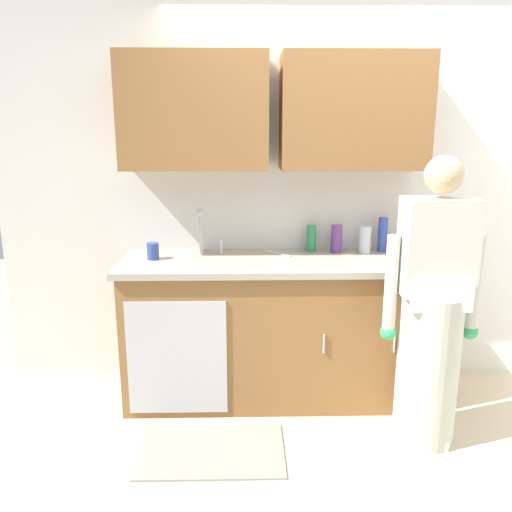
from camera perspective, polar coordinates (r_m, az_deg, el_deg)
name	(u,v)px	position (r m, az deg, el deg)	size (l,w,h in m)	color
ground_plane	(379,455)	(3.13, 13.47, -20.58)	(9.00, 9.00, 0.00)	beige
kitchen_wall_with_uppers	(334,171)	(3.54, 8.59, 9.27)	(4.80, 0.44, 2.70)	silver
counter_cabinet	(273,331)	(3.44, 1.91, -8.32)	(1.90, 0.62, 0.90)	brown
countertop	(274,262)	(3.30, 2.03, -0.72)	(1.96, 0.66, 0.04)	#A8A093
sink	(206,262)	(3.31, -5.54, -0.63)	(0.50, 0.36, 0.35)	#B7BABF
person_at_sink	(431,326)	(3.03, 18.74, -7.34)	(0.55, 0.34, 1.62)	white
floor_mat	(212,451)	(3.08, -4.88, -20.63)	(0.80, 0.50, 0.01)	gray
bottle_soap	(336,239)	(3.51, 8.87, 1.90)	(0.07, 0.07, 0.18)	#66388C
bottle_water_tall	(365,240)	(3.52, 11.92, 1.79)	(0.08, 0.08, 0.18)	silver
bottle_dish_liquid	(410,235)	(3.59, 16.59, 2.29)	(0.08, 0.08, 0.25)	#E05933
bottle_water_short	(311,238)	(3.52, 6.12, 1.95)	(0.06, 0.06, 0.18)	#2D8C4C
bottle_cleaner_spray	(383,235)	(3.59, 13.81, 2.32)	(0.06, 0.06, 0.23)	#334CB2
cup_by_sink	(153,251)	(3.35, -11.31, 0.53)	(0.08, 0.08, 0.11)	#33478C
knife_on_counter	(278,253)	(3.44, 2.49, 0.30)	(0.24, 0.02, 0.01)	silver
sponge	(405,257)	(3.43, 16.13, -0.10)	(0.11, 0.07, 0.03)	#4CBF4C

